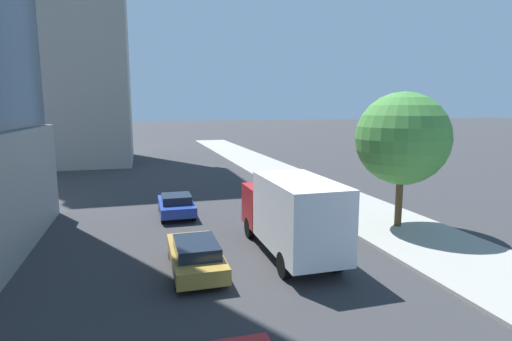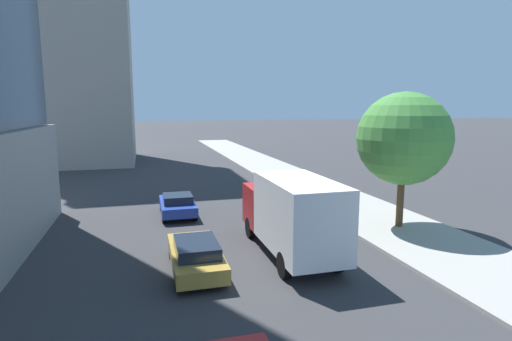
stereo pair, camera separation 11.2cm
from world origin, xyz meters
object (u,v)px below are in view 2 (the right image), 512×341
Objects in this scene: street_tree at (404,139)px; car_gold at (196,255)px; box_truck at (292,213)px; car_blue at (178,204)px.

car_gold is (-10.97, -2.70, -4.07)m from street_tree.
street_tree is 0.96× the size of box_truck.
box_truck is (-6.80, -2.16, -2.84)m from street_tree.
box_truck reaches higher than car_blue.
street_tree is 1.73× the size of car_blue.
street_tree is 7.68m from box_truck.
box_truck is at bearing 7.34° from car_gold.
car_gold is 0.64× the size of box_truck.
street_tree reaches higher than car_blue.
car_gold is 4.38m from box_truck.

